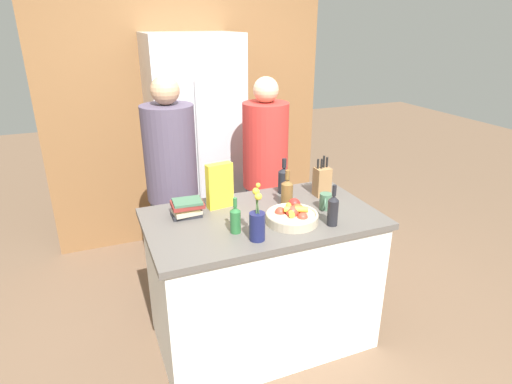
{
  "coord_description": "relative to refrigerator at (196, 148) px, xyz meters",
  "views": [
    {
      "loc": [
        -0.94,
        -2.2,
        2.06
      ],
      "look_at": [
        0.0,
        0.1,
        1.05
      ],
      "focal_mm": 30.0,
      "sensor_mm": 36.0,
      "label": 1
    }
  ],
  "objects": [
    {
      "name": "refrigerator",
      "position": [
        0.0,
        0.0,
        0.0
      ],
      "size": [
        0.77,
        0.62,
        1.96
      ],
      "color": "#B7B7BC",
      "rests_on": "ground_plane"
    },
    {
      "name": "ground_plane",
      "position": [
        0.04,
        -1.44,
        -0.98
      ],
      "size": [
        14.0,
        14.0,
        0.0
      ],
      "primitive_type": "plane",
      "color": "brown"
    },
    {
      "name": "flower_vase",
      "position": [
        -0.11,
        -1.71,
        0.05
      ],
      "size": [
        0.09,
        0.09,
        0.33
      ],
      "color": "#191E4C",
      "rests_on": "kitchen_island"
    },
    {
      "name": "fruit_bowl",
      "position": [
        0.17,
        -1.58,
        -0.01
      ],
      "size": [
        0.31,
        0.31,
        0.11
      ],
      "color": "tan",
      "rests_on": "kitchen_island"
    },
    {
      "name": "knife_block",
      "position": [
        0.54,
        -1.28,
        0.05
      ],
      "size": [
        0.1,
        0.09,
        0.28
      ],
      "color": "olive",
      "rests_on": "kitchen_island"
    },
    {
      "name": "book_stack",
      "position": [
        -0.39,
        -1.27,
        0.01
      ],
      "size": [
        0.2,
        0.16,
        0.11
      ],
      "color": "#232328",
      "rests_on": "kitchen_island"
    },
    {
      "name": "person_at_sink",
      "position": [
        -0.36,
        -0.68,
        -0.02
      ],
      "size": [
        0.37,
        0.37,
        1.71
      ],
      "rotation": [
        0.0,
        0.0,
        0.3
      ],
      "color": "#383842",
      "rests_on": "ground_plane"
    },
    {
      "name": "person_in_blue",
      "position": [
        0.39,
        -0.66,
        -0.05
      ],
      "size": [
        0.36,
        0.36,
        1.67
      ],
      "rotation": [
        0.0,
        0.0,
        -0.11
      ],
      "color": "#383842",
      "rests_on": "ground_plane"
    },
    {
      "name": "back_wall_wood",
      "position": [
        0.04,
        0.36,
        0.32
      ],
      "size": [
        2.63,
        0.12,
        2.6
      ],
      "color": "brown",
      "rests_on": "ground_plane"
    },
    {
      "name": "kitchen_island",
      "position": [
        0.04,
        -1.44,
        -0.51
      ],
      "size": [
        1.43,
        0.82,
        0.93
      ],
      "color": "silver",
      "rests_on": "ground_plane"
    },
    {
      "name": "bottle_vinegar",
      "position": [
        -0.19,
        -1.58,
        0.03
      ],
      "size": [
        0.06,
        0.06,
        0.21
      ],
      "color": "#286633",
      "rests_on": "kitchen_island"
    },
    {
      "name": "bottle_oil",
      "position": [
        0.32,
        -1.14,
        0.05
      ],
      "size": [
        0.08,
        0.08,
        0.25
      ],
      "color": "black",
      "rests_on": "kitchen_island"
    },
    {
      "name": "cereal_box",
      "position": [
        -0.16,
        -1.21,
        0.1
      ],
      "size": [
        0.17,
        0.08,
        0.29
      ],
      "color": "yellow",
      "rests_on": "kitchen_island"
    },
    {
      "name": "coffee_mug",
      "position": [
        0.45,
        -1.5,
        0.0
      ],
      "size": [
        0.09,
        0.11,
        0.1
      ],
      "color": "#42664C",
      "rests_on": "kitchen_island"
    },
    {
      "name": "bottle_water",
      "position": [
        0.24,
        -1.35,
        0.05
      ],
      "size": [
        0.08,
        0.08,
        0.24
      ],
      "color": "brown",
      "rests_on": "kitchen_island"
    },
    {
      "name": "bottle_wine",
      "position": [
        0.37,
        -1.71,
        0.05
      ],
      "size": [
        0.06,
        0.06,
        0.25
      ],
      "color": "black",
      "rests_on": "kitchen_island"
    }
  ]
}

